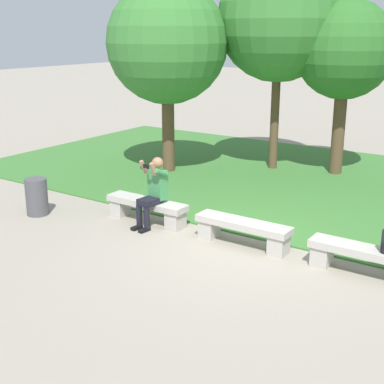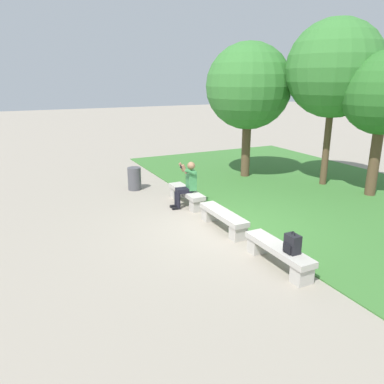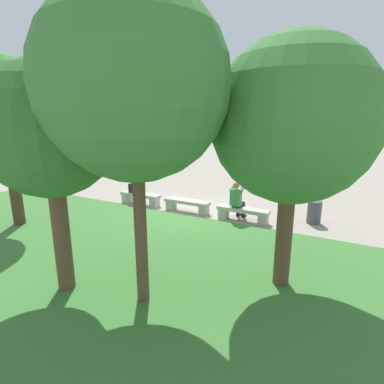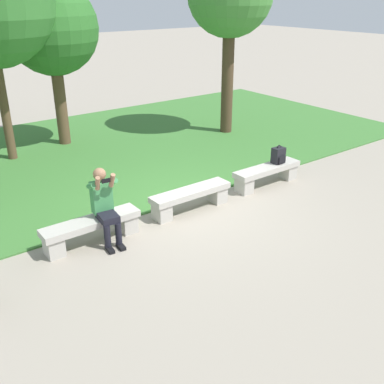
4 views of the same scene
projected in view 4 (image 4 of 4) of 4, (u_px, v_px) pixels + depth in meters
The scene contains 8 objects.
ground_plane at pixel (191, 210), 9.01m from camera, with size 80.00×80.00×0.00m, color gray.
grass_strip at pixel (95, 152), 12.20m from camera, with size 17.99×8.00×0.03m, color #3D7533.
bench_main at pixel (92, 228), 7.72m from camera, with size 1.74×0.40×0.45m.
bench_near at pixel (191, 197), 8.89m from camera, with size 1.74×0.40×0.45m.
bench_mid at pixel (267, 173), 10.05m from camera, with size 1.74×0.40×0.45m.
person_photographer at pixel (104, 202), 7.62m from camera, with size 0.50×0.75×1.32m.
backpack at pixel (279, 156), 10.11m from camera, with size 0.28×0.24×0.43m.
tree_right_background at pixel (52, 29), 11.63m from camera, with size 2.43×2.43×4.36m.
Camera 4 is at (-4.81, -6.48, 4.01)m, focal length 42.00 mm.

